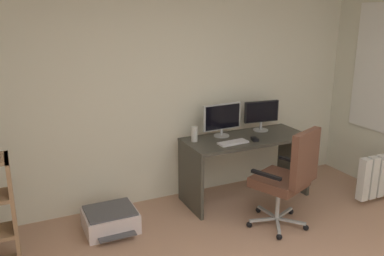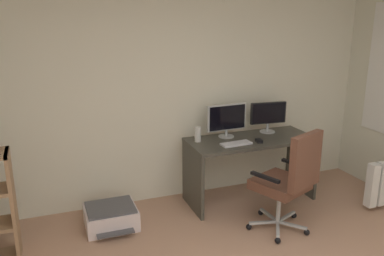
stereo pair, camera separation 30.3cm
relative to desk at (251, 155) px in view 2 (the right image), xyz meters
The scene contains 9 objects.
wall_back 1.26m from the desk, 152.18° to the left, with size 5.06×0.10×2.64m, color silver.
desk is the anchor object (origin of this frame).
monitor_main 0.51m from the desk, 146.09° to the left, with size 0.48×0.18×0.38m.
monitor_secondary 0.54m from the desk, 27.80° to the left, with size 0.44×0.18×0.36m.
keyboard 0.36m from the desk, 152.72° to the right, with size 0.34×0.13×0.02m, color silver.
computer_mouse 0.26m from the desk, 84.98° to the right, with size 0.06×0.10×0.03m, color black.
desktop_speaker 0.68m from the desk, 169.56° to the left, with size 0.07×0.07×0.17m, color silver.
office_chair 0.79m from the desk, 90.44° to the right, with size 0.64×0.69×1.07m.
printer 1.70m from the desk, behind, with size 0.52×0.53×0.23m.
Camera 2 is at (-1.30, -1.52, 2.14)m, focal length 37.84 mm.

